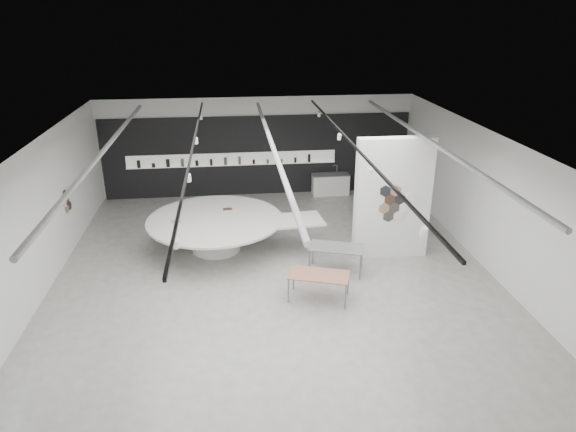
{
  "coord_description": "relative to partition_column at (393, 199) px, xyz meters",
  "views": [
    {
      "loc": [
        -1.11,
        -12.36,
        6.94
      ],
      "look_at": [
        0.49,
        1.2,
        1.33
      ],
      "focal_mm": 32.0,
      "sensor_mm": 36.0,
      "label": 1
    }
  ],
  "objects": [
    {
      "name": "back_wall_display",
      "position": [
        -3.58,
        5.94,
        -0.26
      ],
      "size": [
        11.8,
        0.27,
        3.1
      ],
      "color": "black",
      "rests_on": "ground"
    },
    {
      "name": "sample_table_wood",
      "position": [
        -2.51,
        -2.2,
        -1.15
      ],
      "size": [
        1.66,
        1.18,
        0.7
      ],
      "rotation": [
        0.0,
        0.0,
        -0.32
      ],
      "color": "#A16953",
      "rests_on": "ground"
    },
    {
      "name": "room",
      "position": [
        -3.59,
        -1.0,
        0.27
      ],
      "size": [
        12.02,
        14.02,
        3.82
      ],
      "color": "#A5A49C",
      "rests_on": "ground"
    },
    {
      "name": "partition_column",
      "position": [
        0.0,
        0.0,
        0.0
      ],
      "size": [
        2.2,
        0.38,
        3.6
      ],
      "color": "white",
      "rests_on": "ground"
    },
    {
      "name": "display_island",
      "position": [
        -5.04,
        1.0,
        -1.13
      ],
      "size": [
        5.47,
        4.43,
        1.04
      ],
      "rotation": [
        0.0,
        0.0,
        0.09
      ],
      "color": "white",
      "rests_on": "ground"
    },
    {
      "name": "kitchen_counter",
      "position": [
        -0.69,
        5.51,
        -1.38
      ],
      "size": [
        1.47,
        0.59,
        1.16
      ],
      "rotation": [
        0.0,
        0.0,
        0.01
      ],
      "color": "white",
      "rests_on": "ground"
    },
    {
      "name": "sample_table_stone",
      "position": [
        -1.78,
        -0.81,
        -1.1
      ],
      "size": [
        1.64,
        1.16,
        0.76
      ],
      "rotation": [
        0.0,
        0.0,
        -0.31
      ],
      "color": "slate",
      "rests_on": "ground"
    }
  ]
}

